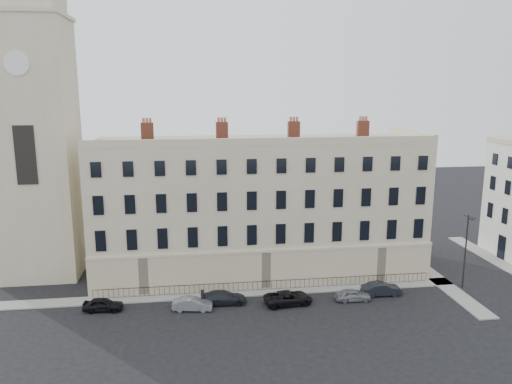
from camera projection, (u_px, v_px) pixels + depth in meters
ground at (338, 309)px, 47.42m from camera, size 160.00×160.00×0.00m
terrace at (258, 206)px, 56.69m from camera, size 36.22×12.22×17.00m
church_tower at (33, 107)px, 53.16m from camera, size 8.00×8.13×44.00m
pavement_terrace at (229, 293)px, 50.93m from camera, size 48.00×2.00×0.12m
pavement_east_return at (428, 272)px, 56.89m from camera, size 2.00×24.00×0.12m
pavement_adjacent at (498, 262)px, 60.16m from camera, size 2.00×20.00×0.12m
railings at (267, 285)px, 51.75m from camera, size 35.00×0.04×0.96m
car_a at (103, 304)px, 47.00m from camera, size 3.81×1.78×1.26m
car_b at (192, 304)px, 47.16m from camera, size 3.89×1.82×1.23m
car_c at (224, 297)px, 48.55m from camera, size 4.50×1.98×1.28m
car_d at (288, 298)px, 48.42m from camera, size 4.97×2.73×1.32m
car_e at (353, 295)px, 49.26m from camera, size 3.56×1.56×1.19m
car_f at (382, 289)px, 50.55m from camera, size 4.04×1.42×1.33m
streetlamp at (466, 248)px, 51.67m from camera, size 0.71×1.66×7.96m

